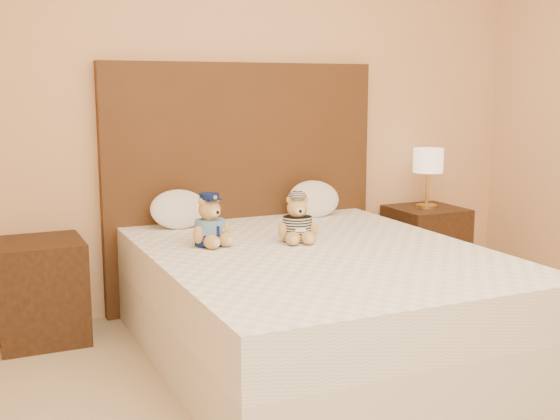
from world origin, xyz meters
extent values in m
cube|color=#E2AC7B|center=(0.00, 2.25, 1.35)|extent=(4.00, 0.04, 2.70)
cube|color=white|center=(0.00, 1.20, 0.15)|extent=(1.60, 2.00, 0.30)
cube|color=white|center=(0.00, 1.20, 0.43)|extent=(1.60, 2.00, 0.25)
cube|color=#4B2C16|center=(0.00, 2.21, 0.75)|extent=(1.75, 0.08, 1.50)
cube|color=#3B2412|center=(-1.25, 2.00, 0.28)|extent=(0.45, 0.45, 0.55)
cube|color=#3B2412|center=(1.25, 2.00, 0.28)|extent=(0.45, 0.45, 0.55)
cylinder|color=gold|center=(1.25, 2.00, 0.56)|extent=(0.14, 0.14, 0.02)
cylinder|color=gold|center=(1.25, 2.00, 0.69)|extent=(0.02, 0.02, 0.26)
cylinder|color=beige|center=(1.25, 2.00, 0.87)|extent=(0.20, 0.20, 0.16)
ellipsoid|color=white|center=(-0.47, 2.03, 0.67)|extent=(0.34, 0.22, 0.24)
ellipsoid|color=white|center=(0.41, 2.03, 0.67)|extent=(0.35, 0.22, 0.24)
camera|label=1|loc=(-1.59, -1.83, 1.36)|focal=45.00mm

